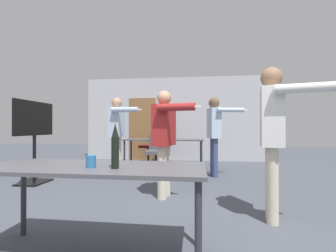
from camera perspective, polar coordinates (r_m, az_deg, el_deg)
The scene contains 12 objects.
back_wall at distance 7.38m, azimuth 1.65°, elevation 1.76°, with size 5.98×0.12×2.71m.
conference_table_near at distance 2.01m, azimuth -18.41°, elevation -11.72°, with size 1.85×0.67×0.76m.
conference_table_far at distance 6.14m, azimuth -1.08°, elevation -3.96°, with size 2.14×0.74×0.76m.
tv_screen at distance 5.05m, azimuth -30.82°, elevation -1.51°, with size 0.44×1.04×1.58m.
person_right_polo at distance 5.31m, azimuth -12.76°, elevation -0.49°, with size 0.80×0.69×1.76m.
person_far_watching at distance 3.46m, azimuth -0.79°, elevation -1.88°, with size 0.74×0.76×1.64m.
person_near_casual at distance 5.03m, azimuth 11.75°, elevation -0.50°, with size 0.85×0.56×1.73m.
person_left_plaid at distance 2.85m, azimuth 25.10°, elevation -0.26°, with size 0.76×0.72×1.77m.
office_chair_mid_tucked at distance 5.55m, azimuth -2.95°, elevation -6.92°, with size 0.52×0.55×0.94m.
office_chair_far_right at distance 6.87m, azimuth -4.44°, elevation -5.53°, with size 0.60×0.55×0.96m.
beer_bottle at distance 1.80m, azimuth -13.26°, elevation -5.12°, with size 0.06×0.06×0.36m.
drink_cup at distance 1.92m, azimuth -18.97°, elevation -8.50°, with size 0.08×0.08×0.10m.
Camera 1 is at (0.65, -1.50, 1.08)m, focal length 24.00 mm.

